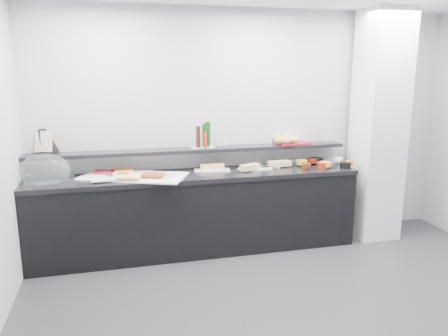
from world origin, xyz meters
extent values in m
plane|color=#2D2D30|center=(0.00, 0.00, 0.00)|extent=(5.00, 5.00, 0.00)
cube|color=#AFB1B6|center=(0.00, 2.00, 1.35)|extent=(5.00, 0.02, 2.70)
cube|color=white|center=(1.50, 1.65, 1.35)|extent=(0.50, 0.50, 2.70)
cube|color=black|center=(-0.70, 1.70, 0.42)|extent=(3.60, 0.60, 0.85)
cube|color=black|center=(-0.70, 1.70, 0.88)|extent=(3.62, 0.62, 0.05)
cube|color=black|center=(-0.70, 1.88, 1.13)|extent=(3.60, 0.25, 0.04)
cube|color=silver|center=(-2.22, 1.73, 0.92)|extent=(0.50, 0.35, 0.04)
ellipsoid|color=white|center=(-2.25, 1.67, 1.03)|extent=(0.55, 0.41, 0.34)
cube|color=silver|center=(-1.39, 1.70, 0.91)|extent=(1.21, 0.91, 0.01)
cube|color=white|center=(-1.70, 1.80, 0.92)|extent=(0.36, 0.30, 0.01)
cube|color=maroon|center=(-1.68, 1.83, 0.94)|extent=(0.26, 0.22, 0.02)
cube|color=white|center=(-1.30, 1.78, 0.92)|extent=(0.29, 0.22, 0.01)
cube|color=orange|center=(-1.49, 1.84, 0.94)|extent=(0.25, 0.16, 0.02)
cube|color=white|center=(-1.65, 1.60, 0.92)|extent=(0.33, 0.23, 0.01)
cube|color=#F2CD5E|center=(-1.43, 1.53, 0.94)|extent=(0.26, 0.20, 0.02)
cube|color=silver|center=(-1.09, 1.63, 0.92)|extent=(0.31, 0.23, 0.01)
cube|color=maroon|center=(-1.19, 1.57, 0.94)|extent=(0.26, 0.21, 0.02)
cube|color=white|center=(-0.51, 1.77, 0.91)|extent=(0.42, 0.22, 0.01)
cube|color=tan|center=(-0.49, 1.82, 0.94)|extent=(0.28, 0.18, 0.06)
cylinder|color=silver|center=(-0.61, 1.71, 0.92)|extent=(0.16, 0.02, 0.01)
cube|color=white|center=(-0.02, 1.72, 0.91)|extent=(0.38, 0.18, 0.01)
cube|color=tan|center=(-0.09, 1.67, 0.94)|extent=(0.26, 0.18, 0.06)
cylinder|color=silver|center=(-0.22, 1.64, 0.92)|extent=(0.14, 0.09, 0.01)
cube|color=white|center=(0.14, 1.80, 0.91)|extent=(0.33, 0.17, 0.01)
cube|color=#D4B96F|center=(0.30, 1.77, 0.94)|extent=(0.28, 0.13, 0.06)
cylinder|color=silver|center=(0.29, 1.74, 0.92)|extent=(0.14, 0.09, 0.01)
cylinder|color=white|center=(0.53, 1.83, 0.94)|extent=(0.21, 0.21, 0.07)
cylinder|color=orange|center=(0.58, 1.76, 0.95)|extent=(0.17, 0.17, 0.05)
cylinder|color=black|center=(0.82, 1.86, 0.94)|extent=(0.17, 0.17, 0.07)
cylinder|color=#56180C|center=(0.74, 1.82, 0.95)|extent=(0.14, 0.14, 0.05)
cylinder|color=white|center=(1.00, 1.79, 0.94)|extent=(0.19, 0.19, 0.07)
cylinder|color=white|center=(1.07, 1.80, 0.95)|extent=(0.17, 0.17, 0.05)
cylinder|color=maroon|center=(0.76, 1.59, 0.94)|extent=(0.16, 0.16, 0.07)
cylinder|color=#581B0C|center=(0.55, 1.57, 0.95)|extent=(0.10, 0.10, 0.05)
cylinder|color=silver|center=(0.87, 1.62, 0.94)|extent=(0.18, 0.18, 0.07)
cylinder|color=orange|center=(0.80, 1.60, 0.95)|extent=(0.15, 0.15, 0.05)
cylinder|color=black|center=(1.03, 1.54, 0.94)|extent=(0.14, 0.14, 0.07)
cylinder|color=#C85F1B|center=(1.11, 1.60, 0.95)|extent=(0.12, 0.12, 0.05)
cube|color=black|center=(-2.21, 2.00, 1.28)|extent=(0.25, 0.17, 0.26)
cube|color=beige|center=(-2.28, 1.94, 1.28)|extent=(0.20, 0.12, 0.22)
cube|color=silver|center=(-0.60, 1.91, 1.16)|extent=(0.29, 0.20, 0.01)
cylinder|color=#0E3612|center=(-0.56, 1.88, 1.29)|extent=(0.06, 0.06, 0.26)
cylinder|color=#39150A|center=(-0.65, 1.85, 1.28)|extent=(0.05, 0.05, 0.24)
cylinder|color=#0F3917|center=(-0.53, 1.89, 1.30)|extent=(0.06, 0.06, 0.28)
cylinder|color=red|center=(-0.57, 1.83, 1.25)|extent=(0.05, 0.05, 0.18)
cylinder|color=silver|center=(-0.39, 1.88, 1.20)|extent=(0.03, 0.03, 0.07)
cylinder|color=white|center=(-0.32, 1.88, 1.20)|extent=(0.05, 0.05, 0.07)
cube|color=maroon|center=(0.50, 1.89, 1.16)|extent=(0.42, 0.32, 0.02)
ellipsoid|color=#AE7E42|center=(0.35, 1.98, 1.21)|extent=(0.13, 0.10, 0.08)
ellipsoid|color=#BA8947|center=(0.48, 1.96, 1.21)|extent=(0.16, 0.13, 0.08)
ellipsoid|color=#B88846|center=(0.39, 1.79, 1.21)|extent=(0.17, 0.12, 0.08)
ellipsoid|color=#C18A49|center=(0.30, 1.81, 1.21)|extent=(0.13, 0.10, 0.08)
ellipsoid|color=tan|center=(0.51, 1.84, 1.21)|extent=(0.15, 0.11, 0.08)
ellipsoid|color=tan|center=(0.45, 1.91, 1.21)|extent=(0.16, 0.11, 0.08)
cylinder|color=white|center=(0.95, 1.88, 1.30)|extent=(0.11, 0.11, 0.30)
camera|label=1|loc=(-1.56, -2.91, 2.00)|focal=35.00mm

